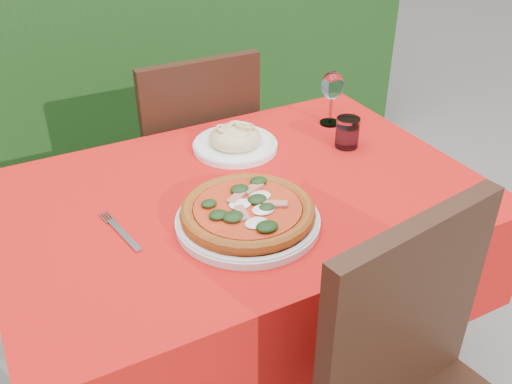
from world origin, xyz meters
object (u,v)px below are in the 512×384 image
chair_far (194,156)px  pizza_plate (248,214)px  fork (124,235)px  water_glass (347,134)px  wine_glass (332,88)px  pasta_plate (235,141)px

chair_far → pizza_plate: size_ratio=2.59×
fork → chair_far: bearing=46.6°
chair_far → water_glass: chair_far is taller
fork → pizza_plate: bearing=-28.3°
chair_far → pizza_plate: 0.80m
pizza_plate → fork: 0.30m
wine_glass → pizza_plate: bearing=-142.6°
water_glass → chair_far: bearing=119.7°
water_glass → wine_glass: size_ratio=0.52×
pasta_plate → fork: (-0.43, -0.27, -0.02)m
pizza_plate → wine_glass: (0.50, 0.38, 0.09)m
water_glass → fork: (-0.73, -0.13, -0.04)m
water_glass → wine_glass: wine_glass is taller
pizza_plate → water_glass: bearing=26.4°
chair_far → pasta_plate: bearing=89.2°
chair_far → pizza_plate: (-0.15, -0.74, 0.24)m
fork → pasta_plate: bearing=23.0°
chair_far → wine_glass: (0.34, -0.36, 0.34)m
chair_far → pasta_plate: size_ratio=3.70×
pizza_plate → water_glass: (0.45, 0.22, 0.01)m
pasta_plate → water_glass: bearing=-25.2°
pasta_plate → fork: pasta_plate is taller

